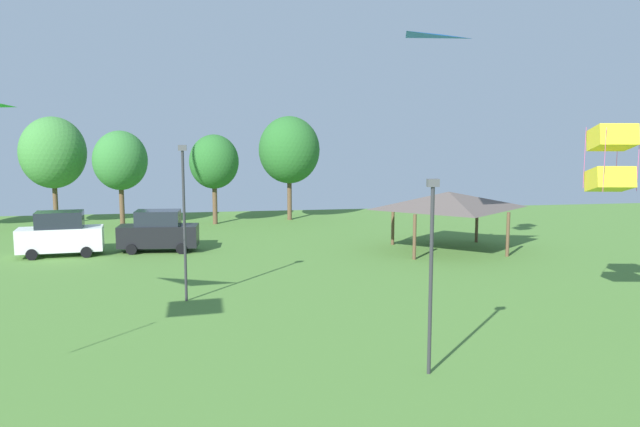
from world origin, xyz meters
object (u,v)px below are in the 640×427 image
at_px(parked_car_second_from_left, 158,232).
at_px(light_post_1, 431,265).
at_px(treeline_tree_2, 120,161).
at_px(treeline_tree_4, 289,150).
at_px(light_post_0, 184,215).
at_px(park_pavilion, 448,200).
at_px(parked_car_leftmost, 60,234).
at_px(treeline_tree_1, 53,153).
at_px(kite_flying_3, 611,159).
at_px(kite_flying_1, 405,62).
at_px(treeline_tree_3, 214,162).

distance_m(parked_car_second_from_left, light_post_1, 23.97).
distance_m(treeline_tree_2, treeline_tree_4, 12.84).
height_order(light_post_0, treeline_tree_2, treeline_tree_2).
xyz_separation_m(park_pavilion, light_post_0, (-15.32, -9.41, 0.74)).
bearing_deg(parked_car_leftmost, treeline_tree_1, 98.10).
relative_size(kite_flying_3, parked_car_second_from_left, 0.57).
bearing_deg(parked_car_leftmost, kite_flying_1, -34.20).
relative_size(parked_car_second_from_left, treeline_tree_4, 0.59).
xyz_separation_m(kite_flying_3, parked_car_leftmost, (-24.42, 16.19, -5.10)).
distance_m(kite_flying_3, park_pavilion, 14.78).
bearing_deg(treeline_tree_1, parked_car_leftmost, -76.74).
distance_m(parked_car_leftmost, light_post_1, 26.35).
xyz_separation_m(light_post_0, treeline_tree_3, (1.36, 22.36, 0.93)).
xyz_separation_m(kite_flying_1, kite_flying_3, (6.64, -6.32, -4.17)).
bearing_deg(treeline_tree_3, treeline_tree_4, 12.74).
relative_size(treeline_tree_2, treeline_tree_4, 0.87).
distance_m(kite_flying_1, treeline_tree_3, 23.47).
relative_size(park_pavilion, treeline_tree_1, 0.89).
bearing_deg(parked_car_leftmost, treeline_tree_2, 73.22).
relative_size(kite_flying_3, treeline_tree_4, 0.34).
bearing_deg(kite_flying_3, light_post_0, 163.65).
xyz_separation_m(kite_flying_1, treeline_tree_3, (-8.80, 20.97, -5.80)).
relative_size(park_pavilion, treeline_tree_3, 1.07).
height_order(parked_car_leftmost, treeline_tree_2, treeline_tree_2).
bearing_deg(park_pavilion, treeline_tree_3, 137.14).
height_order(kite_flying_1, parked_car_second_from_left, kite_flying_1).
bearing_deg(kite_flying_1, treeline_tree_4, 97.44).
bearing_deg(treeline_tree_1, kite_flying_1, -47.06).
bearing_deg(light_post_1, treeline_tree_4, 90.99).
height_order(parked_car_second_from_left, light_post_0, light_post_0).
relative_size(treeline_tree_2, treeline_tree_3, 1.05).
bearing_deg(park_pavilion, parked_car_leftmost, 175.38).
bearing_deg(park_pavilion, kite_flying_1, -122.80).
bearing_deg(treeline_tree_3, kite_flying_1, -67.24).
height_order(kite_flying_3, light_post_0, kite_flying_3).
relative_size(kite_flying_1, parked_car_leftmost, 0.77).
relative_size(light_post_1, treeline_tree_2, 0.86).
bearing_deg(treeline_tree_1, parked_car_second_from_left, -54.57).
bearing_deg(kite_flying_1, light_post_1, -101.59).
relative_size(kite_flying_1, treeline_tree_4, 0.46).
bearing_deg(light_post_1, park_pavilion, 68.86).
height_order(kite_flying_1, treeline_tree_3, kite_flying_1).
relative_size(kite_flying_1, treeline_tree_1, 0.46).
relative_size(parked_car_second_from_left, treeline_tree_1, 0.59).
distance_m(park_pavilion, light_post_1, 20.79).
distance_m(kite_flying_3, treeline_tree_4, 30.19).
relative_size(light_post_0, treeline_tree_1, 0.84).
relative_size(treeline_tree_1, treeline_tree_3, 1.20).
distance_m(parked_car_second_from_left, treeline_tree_4, 15.76).
bearing_deg(treeline_tree_1, kite_flying_3, -46.26).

